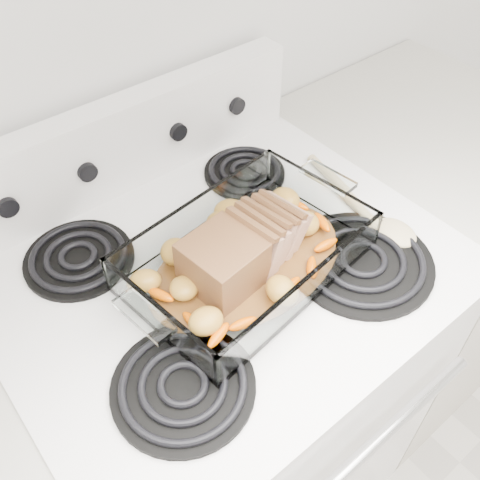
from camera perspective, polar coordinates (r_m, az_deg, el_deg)
electric_range at (r=1.31m, az=-1.64°, el=-15.58°), size 0.78×0.70×1.12m
counter_right at (r=1.64m, az=17.02°, el=-2.16°), size 0.58×0.68×0.93m
baking_dish at (r=0.91m, az=0.80°, el=-1.93°), size 0.40×0.26×0.08m
pork_roast at (r=0.87m, az=-0.31°, el=-1.26°), size 0.23×0.11×0.09m
roast_vegetables at (r=0.92m, az=-0.67°, el=-0.61°), size 0.32×0.18×0.04m
wooden_spoon at (r=1.04m, az=13.88°, el=2.75°), size 0.08×0.30×0.02m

